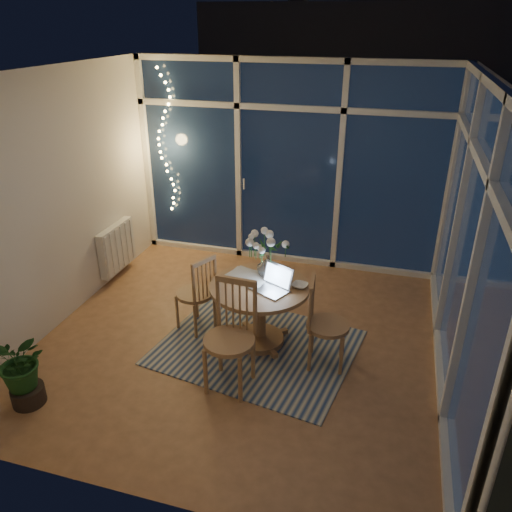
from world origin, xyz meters
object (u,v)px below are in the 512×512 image
flower_vase (268,267)px  chair_right (328,323)px  laptop (270,279)px  chair_front (229,338)px  potted_plant (21,367)px  chair_left (195,292)px  dining_table (260,314)px

flower_vase → chair_right: bearing=-28.2°
laptop → flower_vase: bearing=135.0°
chair_front → flower_vase: bearing=87.3°
potted_plant → flower_vase: bearing=43.4°
chair_right → potted_plant: chair_right is taller
chair_front → flower_vase: size_ratio=4.89×
chair_left → laptop: bearing=105.0°
chair_front → potted_plant: bearing=-153.3°
chair_front → flower_vase: (0.10, 0.92, 0.26)m
dining_table → potted_plant: (-1.67, -1.40, 0.05)m
chair_left → chair_right: 1.44m
chair_left → potted_plant: size_ratio=1.16×
chair_left → potted_plant: (-0.95, -1.47, -0.06)m
dining_table → laptop: laptop is taller
laptop → chair_front: bearing=-80.1°
dining_table → potted_plant: potted_plant is taller
chair_front → potted_plant: (-1.60, -0.69, -0.13)m
chair_left → chair_front: bearing=64.2°
dining_table → flower_vase: 0.48m
potted_plant → chair_front: bearing=23.3°
chair_right → laptop: size_ratio=2.70×
laptop → potted_plant: laptop is taller
chair_left → flower_vase: chair_left is taller
chair_right → chair_front: 0.96m
dining_table → laptop: size_ratio=2.88×
dining_table → laptop: bearing=-32.7°
laptop → flower_vase: size_ratio=1.62×
dining_table → chair_right: (0.70, -0.16, 0.12)m
chair_left → dining_table: bearing=109.4°
chair_right → flower_vase: (-0.68, 0.36, 0.31)m
dining_table → potted_plant: bearing=-140.0°
chair_right → flower_vase: chair_right is taller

